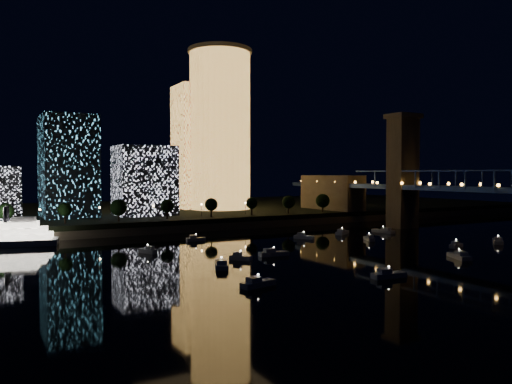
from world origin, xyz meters
TOP-DOWN VIEW (x-y plane):
  - ground at (0.00, 0.00)m, footprint 520.00×520.00m
  - far_bank at (0.00, 160.00)m, footprint 420.00×160.00m
  - seawall at (0.00, 82.00)m, footprint 420.00×6.00m
  - tower_cylindrical at (15.23, 132.26)m, footprint 34.00×34.00m
  - tower_rectangular at (6.31, 145.14)m, footprint 20.96×20.96m
  - midrise_blocks at (-68.22, 120.27)m, footprint 107.28×36.30m
  - truss_bridge at (65.00, 3.72)m, footprint 13.00×266.00m
  - motorboats at (-0.44, 12.47)m, footprint 117.72×82.99m
  - esplanade_trees at (-29.36, 88.00)m, footprint 166.79×6.84m
  - street_lamps at (-34.00, 94.00)m, footprint 132.70×0.70m

SIDE VIEW (x-z plane):
  - ground at x=0.00m, z-range 0.00..0.00m
  - motorboats at x=-0.44m, z-range -0.58..2.20m
  - seawall at x=0.00m, z-range 0.00..3.00m
  - far_bank at x=0.00m, z-range 0.00..5.00m
  - street_lamps at x=-34.00m, z-range 6.20..11.85m
  - esplanade_trees at x=-29.36m, z-range 6.01..14.93m
  - truss_bridge at x=65.00m, z-range -8.75..41.25m
  - midrise_blocks at x=-68.22m, z-range 0.29..44.35m
  - tower_rectangular at x=6.31m, z-range 5.00..71.68m
  - tower_cylindrical at x=15.23m, z-range 5.13..89.73m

